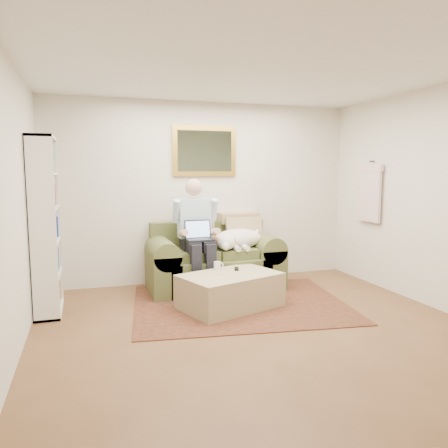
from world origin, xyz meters
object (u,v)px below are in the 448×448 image
ottoman (230,291)px  bookshelf (45,226)px  coffee_mug (217,266)px  seated_man (198,237)px  laptop (199,235)px  sofa (214,266)px  sleeping_dog (238,239)px

ottoman → bookshelf: bearing=166.0°
coffee_mug → bookshelf: (-1.96, 0.25, 0.54)m
seated_man → ottoman: 0.96m
seated_man → coffee_mug: 0.59m
laptop → bookshelf: 1.86m
ottoman → laptop: bearing=106.5°
sofa → ottoman: sofa is taller
sofa → coffee_mug: size_ratio=17.98×
seated_man → sleeping_dog: 0.60m
sofa → seated_man: bearing=-148.5°
ottoman → coffee_mug: coffee_mug is taller
seated_man → ottoman: seated_man is taller
sofa → laptop: bearing=-139.0°
bookshelf → seated_man: bearing=7.7°
coffee_mug → bookshelf: size_ratio=0.05×
seated_man → laptop: (0.00, -0.07, 0.04)m
sofa → ottoman: 0.93m
bookshelf → sofa: bearing=11.1°
sleeping_dog → coffee_mug: (-0.47, -0.57, -0.23)m
bookshelf → ottoman: bearing=-14.0°
laptop → coffee_mug: size_ratio=3.49×
sofa → seated_man: size_ratio=1.19×
sofa → coffee_mug: 0.70m
seated_man → bookshelf: (-1.84, -0.25, 0.24)m
laptop → coffee_mug: (0.12, -0.43, -0.33)m
sofa → sleeping_dog: (0.32, -0.09, 0.38)m
coffee_mug → ottoman: bearing=-72.2°
sofa → laptop: laptop is taller
seated_man → ottoman: (0.20, -0.75, -0.55)m
bookshelf → laptop: bearing=5.5°
sofa → bookshelf: bookshelf is taller
sofa → ottoman: size_ratio=1.59×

